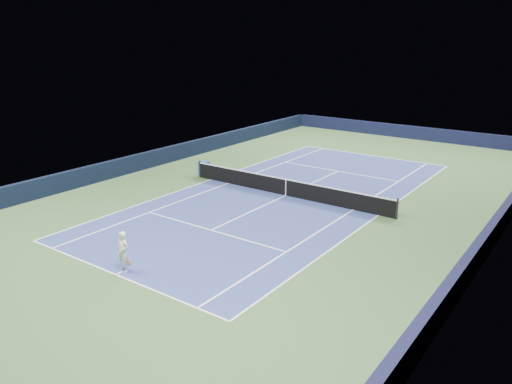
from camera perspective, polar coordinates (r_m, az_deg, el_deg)
The scene contains 19 objects.
ground at distance 27.97m, azimuth 3.42°, elevation -0.41°, with size 40.00×40.00×0.00m, color #35542E.
wall_far at distance 45.38m, azimuth 17.10°, elevation 6.56°, with size 22.00×0.35×1.10m, color black.
wall_right at distance 24.16m, azimuth 25.69°, elevation -3.76°, with size 0.35×40.00×1.10m, color black.
wall_left at distance 34.60m, azimuth -11.90°, elevation 3.71°, with size 0.35×40.00×1.10m, color black.
court_surface at distance 27.97m, azimuth 3.42°, elevation -0.40°, with size 10.97×23.77×0.01m, color navy.
baseline_far at distance 38.19m, azimuth 13.07°, elevation 4.09°, with size 10.97×0.08×0.00m, color white.
baseline_near at distance 19.70m, azimuth -15.75°, elevation -9.07°, with size 10.97×0.08×0.00m, color white.
sideline_doubles_right at distance 25.63m, azimuth 13.82°, elevation -2.59°, with size 0.08×23.77×0.00m, color white.
sideline_doubles_left at distance 31.11m, azimuth -5.14°, elevation 1.43°, with size 0.08×23.77×0.00m, color white.
sideline_singles_right at distance 26.13m, azimuth 11.05°, elevation -2.01°, with size 0.08×23.77×0.00m, color white.
sideline_singles_left at distance 30.26m, azimuth -3.17°, elevation 1.02°, with size 0.08×23.77×0.00m, color white.
service_line_far at distance 33.34m, azimuth 9.34°, elevation 2.37°, with size 8.23×0.08×0.00m, color white.
service_line_near at distance 23.13m, azimuth -5.16°, elevation -4.36°, with size 8.23×0.08×0.00m, color white.
center_service_line at distance 27.97m, azimuth 3.42°, elevation -0.39°, with size 0.08×12.80×0.00m, color white.
center_mark_far at distance 38.06m, azimuth 12.98°, elevation 4.05°, with size 0.08×0.30×0.00m, color white.
center_mark_near at distance 19.78m, azimuth -15.41°, elevation -8.92°, with size 0.08×0.30×0.00m, color white.
tennis_net at distance 27.82m, azimuth 3.43°, elevation 0.58°, with size 12.90×0.10×1.07m.
sponsor_cube at distance 31.85m, azimuth -5.95°, elevation 2.65°, with size 0.64×0.59×0.94m.
tennis_player at distance 19.58m, azimuth -14.95°, elevation -6.62°, with size 0.76×1.24×2.88m.
Camera 1 is at (14.17, -22.52, 8.63)m, focal length 35.00 mm.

